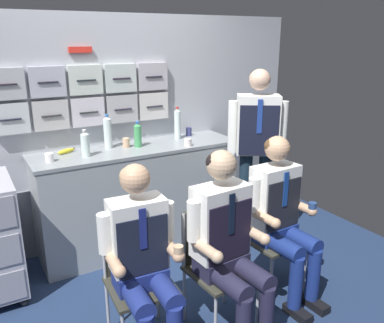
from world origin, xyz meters
TOP-DOWN VIEW (x-y plane):
  - ground at (0.00, 0.00)m, footprint 4.80×4.80m
  - galley_bulkhead at (-0.01, 1.37)m, footprint 4.20×0.14m
  - galley_counter at (0.23, 1.09)m, footprint 1.91×0.53m
  - folding_chair_left at (-0.29, -0.06)m, footprint 0.42×0.43m
  - crew_member_left at (-0.30, -0.22)m, footprint 0.49×0.61m
  - folding_chair_center at (0.23, -0.18)m, footprint 0.43×0.43m
  - crew_member_center at (0.25, -0.34)m, footprint 0.51×0.64m
  - folding_chair_right at (0.84, -0.01)m, footprint 0.42×0.42m
  - crew_member_right at (0.85, -0.17)m, footprint 0.50×0.62m
  - crew_member_standing at (1.17, 0.54)m, footprint 0.46×0.40m
  - water_bottle_short at (0.70, 1.19)m, footprint 0.06×0.06m
  - water_bottle_blue_cap at (0.24, 1.10)m, footprint 0.07×0.07m
  - water_bottle_clear at (-0.01, 1.20)m, footprint 0.07×0.07m
  - water_bottle_tall at (-0.26, 1.04)m, footprint 0.07×0.07m
  - paper_cup_blue at (0.65, 0.90)m, footprint 0.07×0.07m
  - espresso_cup_small at (0.86, 1.25)m, footprint 0.06×0.06m
  - paper_cup_tan at (-0.56, 1.03)m, footprint 0.07×0.07m
  - coffee_cup_spare at (0.14, 1.14)m, footprint 0.07×0.07m
  - snack_banana at (-0.38, 1.22)m, footprint 0.17×0.10m

SIDE VIEW (x-z plane):
  - ground at x=0.00m, z-range -0.04..0.00m
  - galley_counter at x=0.23m, z-range 0.00..0.98m
  - folding_chair_left at x=-0.29m, z-range 0.09..0.93m
  - folding_chair_center at x=0.23m, z-range 0.09..0.93m
  - folding_chair_right at x=0.84m, z-range 0.09..0.93m
  - crew_member_left at x=-0.30m, z-range 0.06..1.29m
  - crew_member_right at x=0.85m, z-range 0.06..1.32m
  - crew_member_center at x=0.25m, z-range 0.06..1.34m
  - snack_banana at x=-0.38m, z-range 0.98..1.02m
  - crew_member_standing at x=1.17m, z-range 0.16..1.84m
  - paper_cup_blue at x=0.65m, z-range 0.98..1.05m
  - paper_cup_tan at x=-0.56m, z-range 0.98..1.05m
  - espresso_cup_small at x=0.86m, z-range 0.98..1.06m
  - coffee_cup_spare at x=0.14m, z-range 0.98..1.06m
  - galley_bulkhead at x=-0.01m, z-range -0.01..2.14m
  - water_bottle_tall at x=-0.26m, z-range 0.97..1.20m
  - water_bottle_blue_cap at x=0.24m, z-range 0.97..1.21m
  - water_bottle_clear at x=-0.01m, z-range 0.97..1.28m
  - water_bottle_short at x=0.70m, z-range 0.97..1.29m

